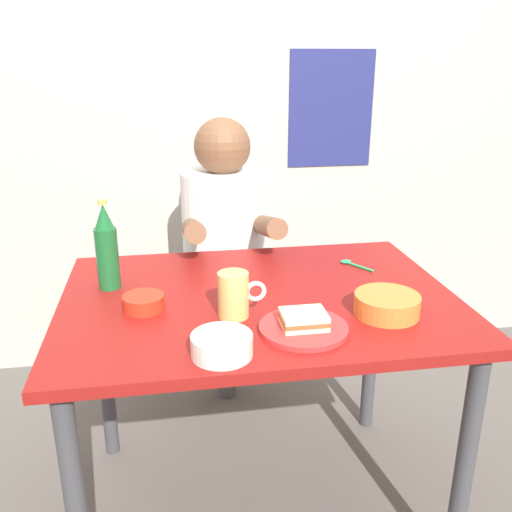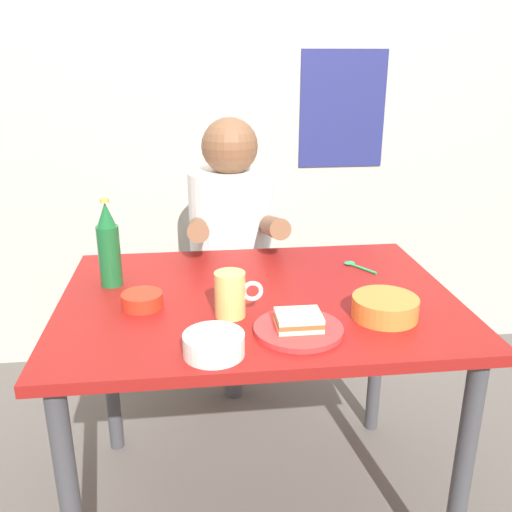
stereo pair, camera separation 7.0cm
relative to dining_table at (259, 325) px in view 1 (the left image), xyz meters
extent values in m
plane|color=#59544F|center=(0.00, 0.00, -0.65)|extent=(6.00, 6.00, 0.00)
cube|color=#ADA89E|center=(0.00, 1.05, 0.65)|extent=(4.40, 0.08, 2.60)
cube|color=navy|center=(0.49, 1.01, 0.51)|extent=(0.38, 0.01, 0.50)
cube|color=maroon|center=(0.00, 0.00, 0.08)|extent=(1.10, 0.80, 0.03)
cylinder|color=#3F3F44|center=(0.49, -0.34, -0.29)|extent=(0.05, 0.05, 0.71)
cylinder|color=#3F3F44|center=(-0.49, 0.34, -0.29)|extent=(0.05, 0.05, 0.71)
cylinder|color=#3F3F44|center=(0.49, 0.34, -0.29)|extent=(0.05, 0.05, 0.71)
cylinder|color=#4C4C51|center=(-0.03, 0.63, -0.44)|extent=(0.08, 0.08, 0.41)
cylinder|color=maroon|center=(-0.03, 0.63, -0.22)|extent=(0.34, 0.34, 0.04)
cylinder|color=white|center=(-0.03, 0.63, 0.06)|extent=(0.32, 0.32, 0.52)
sphere|color=brown|center=(-0.03, 0.63, 0.42)|extent=(0.21, 0.21, 0.21)
cylinder|color=brown|center=(-0.16, 0.38, 0.18)|extent=(0.07, 0.31, 0.14)
cylinder|color=brown|center=(0.10, 0.38, 0.18)|extent=(0.07, 0.31, 0.14)
cylinder|color=red|center=(0.07, -0.23, 0.10)|extent=(0.22, 0.22, 0.01)
cube|color=beige|center=(0.07, -0.23, 0.11)|extent=(0.11, 0.09, 0.01)
cube|color=#9E592D|center=(0.07, -0.23, 0.13)|extent=(0.11, 0.09, 0.01)
cube|color=beige|center=(0.07, -0.23, 0.14)|extent=(0.11, 0.09, 0.01)
cylinder|color=#D1BC66|center=(-0.09, -0.12, 0.15)|extent=(0.08, 0.08, 0.12)
torus|color=silver|center=(-0.03, -0.12, 0.16)|extent=(0.06, 0.01, 0.06)
cylinder|color=#19602D|center=(-0.42, 0.13, 0.18)|extent=(0.06, 0.06, 0.18)
cone|color=#19602D|center=(-0.42, 0.13, 0.31)|extent=(0.05, 0.05, 0.07)
cylinder|color=#BFB74C|center=(-0.42, 0.13, 0.35)|extent=(0.03, 0.03, 0.01)
cylinder|color=silver|center=(-0.14, -0.31, 0.12)|extent=(0.14, 0.14, 0.05)
cylinder|color=tan|center=(-0.14, -0.31, 0.13)|extent=(0.11, 0.11, 0.02)
cylinder|color=orange|center=(0.31, -0.18, 0.12)|extent=(0.17, 0.17, 0.05)
cylinder|color=#B25B2D|center=(0.31, -0.18, 0.13)|extent=(0.14, 0.14, 0.02)
cylinder|color=red|center=(-0.32, -0.04, 0.11)|extent=(0.11, 0.11, 0.04)
cylinder|color=#A33521|center=(-0.32, -0.04, 0.12)|extent=(0.09, 0.09, 0.02)
cylinder|color=#26A559|center=(0.35, 0.16, 0.10)|extent=(0.07, 0.10, 0.01)
ellipsoid|color=#26A559|center=(0.32, 0.21, 0.10)|extent=(0.04, 0.02, 0.01)
camera|label=1|loc=(-0.24, -1.41, 0.73)|focal=38.76mm
camera|label=2|loc=(-0.17, -1.42, 0.73)|focal=38.76mm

